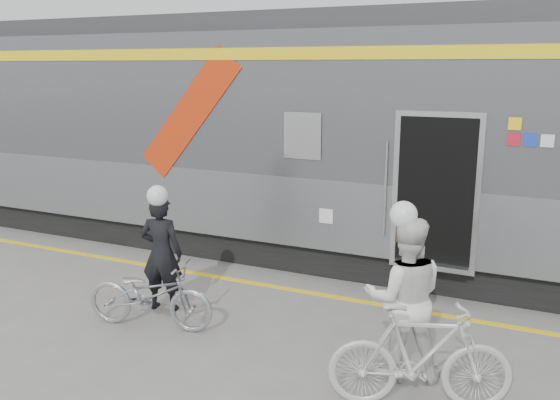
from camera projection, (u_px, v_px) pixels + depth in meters
The scene contains 9 objects.
ground at pixel (174, 341), 7.21m from camera, with size 90.00×90.00×0.00m, color slate.
train at pixel (326, 137), 10.32m from camera, with size 24.00×3.17×4.10m.
safety_strip at pixel (255, 283), 9.11m from camera, with size 24.00×0.12×0.01m, color yellow.
man at pixel (162, 253), 8.00m from camera, with size 0.58×0.38×1.60m, color black.
bicycle_left at pixel (150, 295), 7.51m from camera, with size 0.59×1.68×0.88m, color #9FA0A7.
woman at pixel (404, 298), 6.24m from camera, with size 0.86×0.67×1.77m, color white.
bicycle_right at pixel (420, 357), 5.71m from camera, with size 0.51×1.79×1.07m, color #B8B8B4.
helmet_man at pixel (158, 185), 7.79m from camera, with size 0.28×0.28×0.28m, color white.
helmet_woman at pixel (409, 203), 6.01m from camera, with size 0.28×0.28×0.28m, color white.
Camera 1 is at (3.97, -5.48, 3.29)m, focal length 38.00 mm.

